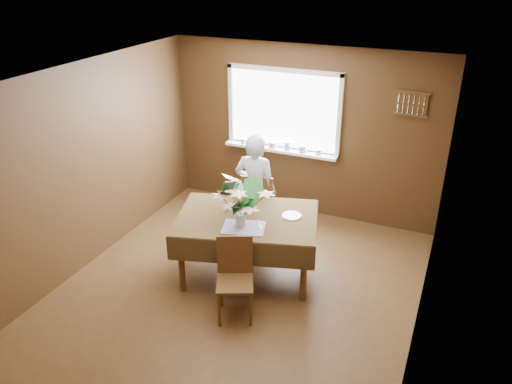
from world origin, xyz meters
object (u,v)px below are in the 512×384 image
at_px(dining_table, 247,224).
at_px(flower_bouquet, 240,199).
at_px(seated_woman, 255,191).
at_px(chair_far, 258,204).
at_px(chair_near, 235,274).

xyz_separation_m(dining_table, flower_bouquet, (0.02, -0.22, 0.43)).
bearing_deg(seated_woman, chair_far, -98.63).
distance_m(dining_table, seated_woman, 0.76).
relative_size(seated_woman, flower_bouquet, 2.60).
relative_size(chair_near, flower_bouquet, 1.51).
bearing_deg(dining_table, chair_near, -92.00).
bearing_deg(chair_far, chair_near, 92.59).
xyz_separation_m(dining_table, seated_woman, (-0.21, 0.73, 0.08)).
distance_m(chair_near, flower_bouquet, 0.82).
distance_m(chair_far, chair_near, 1.56).
bearing_deg(chair_near, seated_woman, 80.66).
bearing_deg(flower_bouquet, dining_table, 94.80).
height_order(chair_near, flower_bouquet, flower_bouquet).
distance_m(seated_woman, flower_bouquet, 1.03).
height_order(chair_far, seated_woman, seated_woman).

